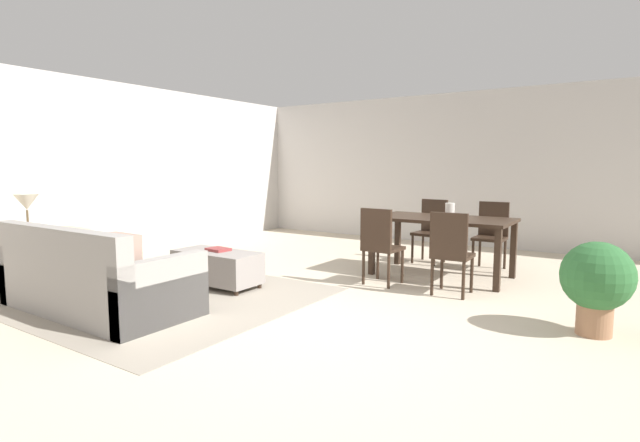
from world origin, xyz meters
The scene contains 16 objects.
ground_plane centered at (0.00, 0.00, 0.00)m, with size 10.80×10.80×0.00m, color beige.
wall_back centered at (0.00, 5.00, 1.35)m, with size 9.00×0.12×2.70m, color beige.
wall_left centered at (-4.50, 0.50, 1.35)m, with size 0.12×11.00×2.70m, color beige.
area_rug centered at (-1.84, -0.30, 0.00)m, with size 3.00×2.80×0.01m, color gray.
couch centered at (-1.98, -1.00, 0.29)m, with size 2.04×0.95×0.86m.
ottoman_table centered at (-1.70, 0.35, 0.24)m, with size 1.07×0.49×0.42m.
side_table centered at (-3.30, -0.96, 0.45)m, with size 0.40×0.40×0.58m.
table_lamp centered at (-3.30, -0.96, 0.99)m, with size 0.26×0.26×0.53m.
dining_table centered at (0.31, 2.32, 0.67)m, with size 1.70×0.92×0.76m.
dining_chair_near_left centered at (-0.13, 1.46, 0.52)m, with size 0.42×0.42×0.92m.
dining_chair_near_right centered at (0.72, 1.46, 0.52)m, with size 0.41×0.41×0.92m.
dining_chair_far_left centered at (-0.13, 3.14, 0.52)m, with size 0.43×0.43×0.92m.
dining_chair_far_right centered at (0.72, 3.14, 0.52)m, with size 0.40×0.40×0.92m.
vase_centerpiece centered at (0.40, 2.35, 0.85)m, with size 0.12×0.12×0.19m, color silver.
book_on_ottoman centered at (-1.71, 0.39, 0.43)m, with size 0.26×0.20×0.03m, color maroon.
potted_plant centered at (2.14, 0.93, 0.47)m, with size 0.58×0.58×0.79m.
Camera 1 is at (2.40, -3.62, 1.42)m, focal length 27.15 mm.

